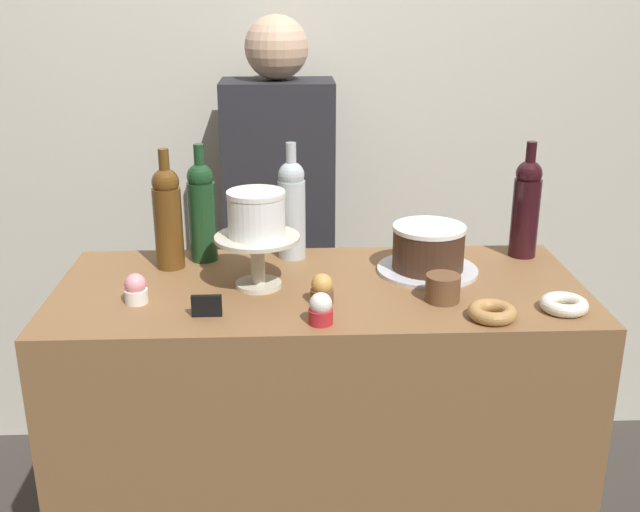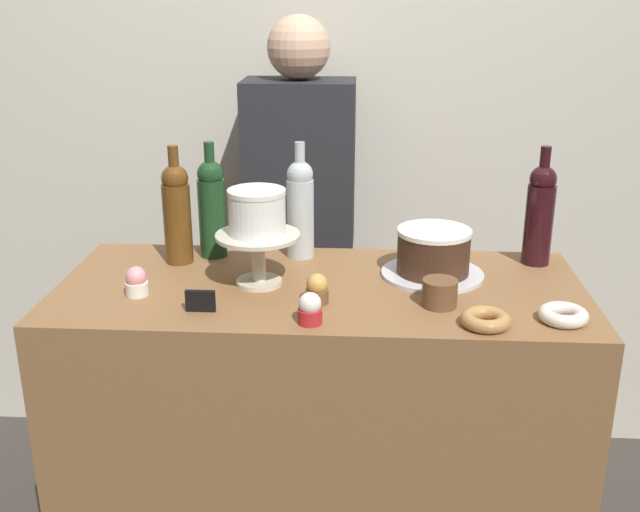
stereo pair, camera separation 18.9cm
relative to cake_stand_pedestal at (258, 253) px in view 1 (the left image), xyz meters
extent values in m
cube|color=beige|center=(0.16, 0.87, 0.25)|extent=(6.00, 0.05, 2.60)
cube|color=brown|center=(0.16, 0.00, -0.57)|extent=(1.34, 0.59, 0.96)
cylinder|color=beige|center=(0.00, 0.00, -0.09)|extent=(0.12, 0.12, 0.01)
cylinder|color=beige|center=(0.00, 0.00, -0.02)|extent=(0.04, 0.04, 0.11)
cylinder|color=beige|center=(0.00, 0.00, 0.04)|extent=(0.21, 0.21, 0.01)
cylinder|color=white|center=(0.00, 0.00, 0.09)|extent=(0.14, 0.14, 0.10)
cylinder|color=white|center=(0.00, 0.00, 0.15)|extent=(0.14, 0.14, 0.01)
cylinder|color=silver|center=(0.45, 0.09, -0.09)|extent=(0.27, 0.27, 0.01)
cylinder|color=#3D2619|center=(0.45, 0.09, -0.03)|extent=(0.19, 0.19, 0.11)
cylinder|color=white|center=(0.45, 0.09, 0.03)|extent=(0.19, 0.19, 0.01)
cylinder|color=black|center=(0.74, 0.21, 0.02)|extent=(0.08, 0.08, 0.22)
sphere|color=black|center=(0.74, 0.21, 0.15)|extent=(0.07, 0.07, 0.07)
cylinder|color=black|center=(0.74, 0.21, 0.20)|extent=(0.03, 0.03, 0.08)
cylinder|color=#B2BCC1|center=(0.09, 0.22, 0.02)|extent=(0.08, 0.08, 0.22)
sphere|color=#B2BCC1|center=(0.09, 0.22, 0.15)|extent=(0.07, 0.07, 0.07)
cylinder|color=#B2BCC1|center=(0.09, 0.22, 0.20)|extent=(0.03, 0.03, 0.08)
cylinder|color=#193D1E|center=(-0.16, 0.21, 0.02)|extent=(0.08, 0.08, 0.22)
sphere|color=#193D1E|center=(-0.16, 0.21, 0.15)|extent=(0.07, 0.07, 0.07)
cylinder|color=#193D1E|center=(-0.16, 0.21, 0.20)|extent=(0.03, 0.03, 0.08)
cylinder|color=#5B3814|center=(-0.24, 0.15, 0.02)|extent=(0.08, 0.08, 0.22)
sphere|color=#5B3814|center=(-0.24, 0.15, 0.15)|extent=(0.07, 0.07, 0.07)
cylinder|color=#5B3814|center=(-0.24, 0.15, 0.20)|extent=(0.03, 0.03, 0.08)
cylinder|color=brown|center=(0.15, -0.11, -0.07)|extent=(0.06, 0.06, 0.03)
sphere|color=#CC9347|center=(0.15, -0.11, -0.04)|extent=(0.05, 0.05, 0.05)
cylinder|color=red|center=(0.15, -0.23, -0.07)|extent=(0.06, 0.06, 0.03)
sphere|color=white|center=(0.15, -0.23, -0.04)|extent=(0.05, 0.05, 0.05)
cylinder|color=white|center=(-0.29, -0.09, -0.07)|extent=(0.06, 0.06, 0.03)
sphere|color=pink|center=(-0.29, -0.09, -0.04)|extent=(0.05, 0.05, 0.05)
torus|color=silver|center=(0.72, -0.18, -0.08)|extent=(0.11, 0.11, 0.03)
torus|color=#B27F47|center=(0.54, -0.22, -0.08)|extent=(0.11, 0.11, 0.03)
cylinder|color=brown|center=(0.45, -0.11, -0.09)|extent=(0.08, 0.08, 0.01)
cylinder|color=brown|center=(0.45, -0.11, -0.08)|extent=(0.08, 0.08, 0.01)
cylinder|color=brown|center=(0.45, -0.11, -0.06)|extent=(0.08, 0.08, 0.01)
cylinder|color=brown|center=(0.45, -0.11, -0.05)|extent=(0.08, 0.08, 0.01)
cylinder|color=brown|center=(0.45, -0.11, -0.04)|extent=(0.08, 0.08, 0.01)
cylinder|color=brown|center=(0.45, -0.11, -0.03)|extent=(0.08, 0.08, 0.01)
cube|color=black|center=(-0.11, -0.18, -0.07)|extent=(0.07, 0.01, 0.05)
cube|color=black|center=(0.05, 0.65, -0.63)|extent=(0.28, 0.18, 0.85)
cube|color=#232328|center=(0.05, 0.65, 0.07)|extent=(0.36, 0.22, 0.55)
sphere|color=tan|center=(0.05, 0.65, 0.45)|extent=(0.20, 0.20, 0.20)
camera|label=1|loc=(0.08, -1.78, 0.63)|focal=42.34mm
camera|label=2|loc=(0.27, -1.78, 0.63)|focal=42.34mm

